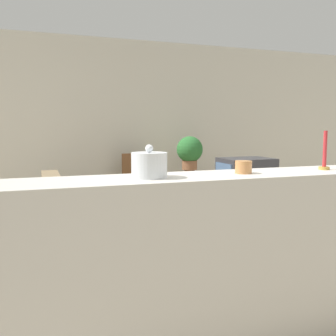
{
  "coord_description": "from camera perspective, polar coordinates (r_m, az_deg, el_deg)",
  "views": [
    {
      "loc": [
        -1.19,
        -2.4,
        1.35
      ],
      "look_at": [
        0.31,
        1.92,
        0.85
      ],
      "focal_mm": 40.0,
      "sensor_mm": 36.0,
      "label": 1
    }
  ],
  "objects": [
    {
      "name": "decorative_bowl",
      "position": [
        2.07,
        -2.87,
        0.48
      ],
      "size": [
        0.2,
        0.2,
        0.18
      ],
      "color": "silver",
      "rests_on": "foreground_counter"
    },
    {
      "name": "foreground_counter",
      "position": [
        2.45,
        11.55,
        -13.32
      ],
      "size": [
        2.82,
        0.44,
        1.07
      ],
      "color": "beige",
      "rests_on": "ground_plane"
    },
    {
      "name": "candle_jar",
      "position": [
        2.31,
        11.43,
        0.14
      ],
      "size": [
        0.1,
        0.1,
        0.08
      ],
      "color": "#C6844C",
      "rests_on": "foreground_counter"
    },
    {
      "name": "television",
      "position": [
        4.88,
        11.73,
        -1.48
      ],
      "size": [
        0.65,
        0.49,
        0.51
      ],
      "color": "#333338",
      "rests_on": "tv_stand"
    },
    {
      "name": "tv_stand",
      "position": [
        4.97,
        11.67,
        -6.97
      ],
      "size": [
        0.77,
        0.52,
        0.45
      ],
      "color": "brown",
      "rests_on": "ground_plane"
    },
    {
      "name": "potted_plant",
      "position": [
        5.61,
        3.32,
        2.62
      ],
      "size": [
        0.39,
        0.39,
        0.5
      ],
      "color": "#8E5B3D",
      "rests_on": "plant_stand"
    },
    {
      "name": "wall_back",
      "position": [
        5.95,
        -7.68,
        6.18
      ],
      "size": [
        9.0,
        0.06,
        2.7
      ],
      "color": "beige",
      "rests_on": "ground_plane"
    },
    {
      "name": "ground_plane",
      "position": [
        3.0,
        6.9,
        -20.54
      ],
      "size": [
        14.0,
        14.0,
        0.0
      ],
      "primitive_type": "plane",
      "color": "tan"
    },
    {
      "name": "candlestick",
      "position": [
        2.67,
        22.75,
        1.57
      ],
      "size": [
        0.07,
        0.07,
        0.26
      ],
      "color": "#B7933D",
      "rests_on": "foreground_counter"
    },
    {
      "name": "plant_stand",
      "position": [
        5.69,
        3.28,
        -3.81
      ],
      "size": [
        0.15,
        0.15,
        0.72
      ],
      "color": "brown",
      "rests_on": "ground_plane"
    },
    {
      "name": "couch",
      "position": [
        4.25,
        -12.42,
        -8.36
      ],
      "size": [
        0.96,
        1.84,
        0.8
      ],
      "color": "#847051",
      "rests_on": "ground_plane"
    },
    {
      "name": "wooden_chair",
      "position": [
        5.6,
        -4.75,
        -2.42
      ],
      "size": [
        0.44,
        0.44,
        0.96
      ],
      "color": "brown",
      "rests_on": "ground_plane"
    }
  ]
}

